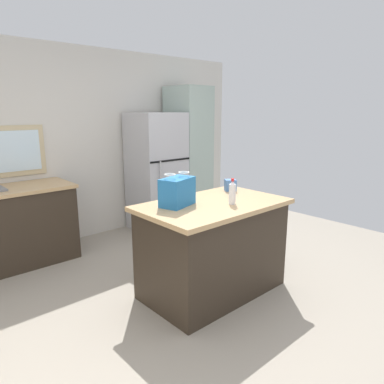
% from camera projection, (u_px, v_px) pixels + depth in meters
% --- Properties ---
extents(ground, '(6.50, 6.50, 0.00)m').
position_uv_depth(ground, '(211.00, 305.00, 3.23)').
color(ground, '#9E9384').
extents(back_wall, '(5.42, 0.13, 2.56)m').
position_uv_depth(back_wall, '(80.00, 145.00, 4.76)').
color(back_wall, silver).
rests_on(back_wall, ground).
extents(kitchen_island, '(1.39, 0.86, 0.90)m').
position_uv_depth(kitchen_island, '(213.00, 247.00, 3.40)').
color(kitchen_island, '#33281E').
rests_on(kitchen_island, ground).
extents(refrigerator, '(0.70, 0.70, 1.72)m').
position_uv_depth(refrigerator, '(157.00, 172.00, 5.19)').
color(refrigerator, '#B7B7BC').
rests_on(refrigerator, ground).
extents(tall_cabinet, '(0.51, 0.63, 2.10)m').
position_uv_depth(tall_cabinet, '(188.00, 155.00, 5.56)').
color(tall_cabinet, '#9EB2A8').
rests_on(tall_cabinet, ground).
extents(sink_counter, '(1.40, 0.65, 1.09)m').
position_uv_depth(sink_counter, '(9.00, 227.00, 3.97)').
color(sink_counter, '#33281E').
rests_on(sink_counter, ground).
extents(shopping_bag, '(0.37, 0.28, 0.30)m').
position_uv_depth(shopping_bag, '(177.00, 192.00, 3.17)').
color(shopping_bag, '#236BAD').
rests_on(shopping_bag, kitchen_island).
extents(small_box, '(0.15, 0.14, 0.12)m').
position_uv_depth(small_box, '(230.00, 185.00, 3.77)').
color(small_box, '#4775B7').
rests_on(small_box, kitchen_island).
extents(bottle, '(0.06, 0.06, 0.24)m').
position_uv_depth(bottle, '(232.00, 193.00, 3.22)').
color(bottle, white).
rests_on(bottle, kitchen_island).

